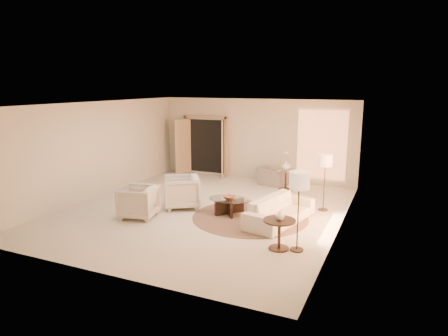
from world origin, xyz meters
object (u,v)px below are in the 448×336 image
at_px(armchair_left, 181,190).
at_px(end_vase, 280,215).
at_px(sofa, 280,210).
at_px(armchair_right, 138,200).
at_px(end_table, 279,229).
at_px(floor_lamp_near, 325,163).
at_px(bowl, 229,197).
at_px(floor_lamp_far, 299,184).
at_px(side_table, 286,178).
at_px(accent_chair, 273,173).
at_px(coffee_table, 229,204).
at_px(side_vase, 286,166).

xyz_separation_m(armchair_left, end_vase, (3.22, -1.65, 0.24)).
bearing_deg(end_vase, sofa, 105.52).
distance_m(armchair_right, end_vase, 3.83).
relative_size(armchair_right, end_table, 1.33).
xyz_separation_m(floor_lamp_near, bowl, (-2.15, -1.30, -0.84)).
distance_m(end_table, floor_lamp_far, 1.02).
distance_m(armchair_left, side_table, 3.58).
xyz_separation_m(accent_chair, end_vase, (1.70, -5.06, 0.32)).
bearing_deg(floor_lamp_far, coffee_table, 143.87).
bearing_deg(side_table, accent_chair, 138.88).
distance_m(end_table, side_table, 4.69).
bearing_deg(floor_lamp_near, floor_lamp_far, -90.00).
bearing_deg(side_vase, accent_chair, 138.88).
height_order(side_table, end_vase, end_vase).
relative_size(end_table, side_vase, 2.41).
bearing_deg(floor_lamp_far, side_table, 108.15).
height_order(bowl, end_vase, end_vase).
distance_m(accent_chair, bowl, 3.42).
bearing_deg(floor_lamp_far, side_vase, 108.15).
bearing_deg(armchair_left, coffee_table, 57.33).
height_order(floor_lamp_far, bowl, floor_lamp_far).
relative_size(sofa, side_table, 3.25).
bearing_deg(floor_lamp_far, floor_lamp_near, 90.00).
relative_size(accent_chair, floor_lamp_near, 0.59).
distance_m(bowl, side_vase, 3.01).
height_order(accent_chair, floor_lamp_near, floor_lamp_near).
bearing_deg(end_vase, side_vase, 103.78).
relative_size(end_vase, side_vase, 0.69).
xyz_separation_m(sofa, end_vase, (0.43, -1.54, 0.40)).
bearing_deg(armchair_left, floor_lamp_near, 77.46).
bearing_deg(floor_lamp_far, sofa, 118.02).
relative_size(sofa, end_table, 3.25).
bearing_deg(armchair_left, side_table, 111.68).
relative_size(sofa, bowl, 6.68).
height_order(sofa, side_table, side_table).
bearing_deg(side_table, side_vase, 0.00).
xyz_separation_m(armchair_left, bowl, (1.41, -0.01, -0.03)).
xyz_separation_m(side_table, end_vase, (1.12, -4.55, 0.32)).
bearing_deg(armchair_right, coffee_table, 107.78).
relative_size(sofa, armchair_right, 2.45).
xyz_separation_m(armchair_left, floor_lamp_near, (3.57, 1.29, 0.82)).
distance_m(coffee_table, floor_lamp_near, 2.72).
distance_m(accent_chair, coffee_table, 3.42).
relative_size(floor_lamp_far, side_vase, 5.94).
bearing_deg(accent_chair, coffee_table, 99.31).
relative_size(armchair_left, side_table, 1.44).
bearing_deg(floor_lamp_near, side_vase, 132.34).
xyz_separation_m(accent_chair, floor_lamp_near, (2.05, -2.12, 0.90)).
xyz_separation_m(armchair_right, end_table, (3.79, -0.48, -0.01)).
height_order(floor_lamp_far, end_vase, floor_lamp_far).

